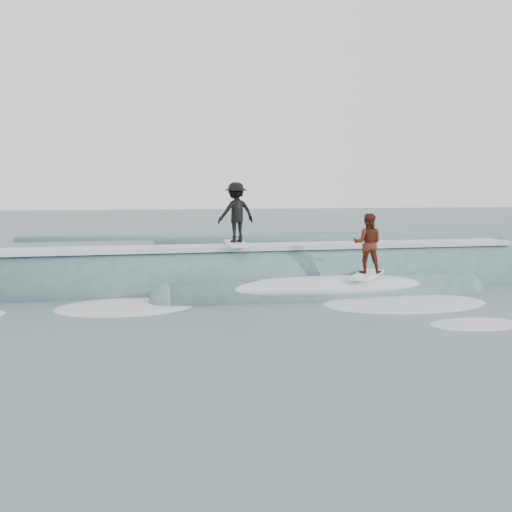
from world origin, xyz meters
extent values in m
plane|color=#405A5E|center=(0.00, 0.00, 0.00)|extent=(160.00, 160.00, 0.00)
cylinder|color=#3C6266|center=(0.00, 3.20, 0.00)|extent=(20.62, 2.41, 2.41)
cylinder|color=#3C6266|center=(1.80, 1.00, 0.00)|extent=(9.00, 1.12, 1.12)
sphere|color=#3C6266|center=(-2.70, 1.00, 0.00)|extent=(1.12, 1.12, 1.12)
sphere|color=#3C6266|center=(6.30, 1.00, 0.00)|extent=(1.12, 1.12, 1.12)
cube|color=silver|center=(0.00, 3.20, 1.28)|extent=(18.00, 1.30, 0.14)
ellipsoid|color=silver|center=(1.80, 1.00, 0.30)|extent=(7.60, 1.30, 0.60)
cube|color=silver|center=(-0.42, 3.20, 1.40)|extent=(0.65, 2.03, 0.10)
imported|color=black|center=(-0.42, 3.20, 2.38)|extent=(1.36, 1.00, 1.88)
cube|color=white|center=(3.08, 1.00, 0.61)|extent=(1.64, 1.93, 0.10)
imported|color=#4B190E|center=(3.08, 1.00, 1.53)|extent=(1.04, 0.94, 1.75)
ellipsoid|color=silver|center=(4.04, -2.99, 0.00)|extent=(2.28, 1.55, 0.10)
ellipsoid|color=silver|center=(3.61, -0.34, 0.00)|extent=(4.39, 2.99, 0.10)
ellipsoid|color=silver|center=(-3.88, 0.76, 0.00)|extent=(3.05, 2.08, 0.10)
ellipsoid|color=silver|center=(4.54, -0.45, 0.00)|extent=(2.01, 1.37, 0.10)
cylinder|color=#3C6266|center=(-7.09, 14.00, 0.00)|extent=(22.00, 0.70, 0.70)
cylinder|color=#3C6266|center=(8.58, 18.00, 0.00)|extent=(22.00, 0.80, 0.80)
cylinder|color=#3C6266|center=(0.47, 22.00, 0.00)|extent=(22.00, 0.60, 0.60)
camera|label=1|loc=(-3.67, -14.45, 3.06)|focal=40.00mm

